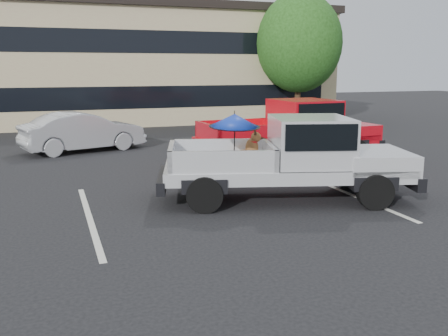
{
  "coord_description": "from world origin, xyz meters",
  "views": [
    {
      "loc": [
        -3.67,
        -7.92,
        2.95
      ],
      "look_at": [
        -0.93,
        -0.2,
        1.3
      ],
      "focal_mm": 40.0,
      "sensor_mm": 36.0,
      "label": 1
    }
  ],
  "objects_px": {
    "red_pickup": "(299,128)",
    "tree_back": "(200,45)",
    "silver_pickup": "(300,154)",
    "tree_right": "(299,43)",
    "silver_sedan": "(83,132)"
  },
  "relations": [
    {
      "from": "tree_back",
      "to": "silver_pickup",
      "type": "xyz_separation_m",
      "value": [
        -4.37,
        -22.09,
        -3.36
      ]
    },
    {
      "from": "tree_right",
      "to": "silver_sedan",
      "type": "distance_m",
      "value": 13.21
    },
    {
      "from": "red_pickup",
      "to": "silver_sedan",
      "type": "height_order",
      "value": "red_pickup"
    },
    {
      "from": "silver_sedan",
      "to": "silver_pickup",
      "type": "bearing_deg",
      "value": -170.96
    },
    {
      "from": "silver_pickup",
      "to": "red_pickup",
      "type": "relative_size",
      "value": 0.99
    },
    {
      "from": "red_pickup",
      "to": "silver_sedan",
      "type": "relative_size",
      "value": 1.42
    },
    {
      "from": "silver_pickup",
      "to": "red_pickup",
      "type": "xyz_separation_m",
      "value": [
        2.18,
        4.16,
        0.02
      ]
    },
    {
      "from": "tree_back",
      "to": "tree_right",
      "type": "bearing_deg",
      "value": -69.44
    },
    {
      "from": "tree_right",
      "to": "silver_pickup",
      "type": "xyz_separation_m",
      "value": [
        -7.37,
        -14.09,
        -3.16
      ]
    },
    {
      "from": "red_pickup",
      "to": "tree_back",
      "type": "bearing_deg",
      "value": 79.76
    },
    {
      "from": "tree_back",
      "to": "silver_sedan",
      "type": "distance_m",
      "value": 16.38
    },
    {
      "from": "silver_pickup",
      "to": "silver_sedan",
      "type": "bearing_deg",
      "value": 131.38
    },
    {
      "from": "tree_back",
      "to": "silver_pickup",
      "type": "bearing_deg",
      "value": -101.19
    },
    {
      "from": "tree_back",
      "to": "red_pickup",
      "type": "relative_size",
      "value": 1.17
    },
    {
      "from": "tree_right",
      "to": "red_pickup",
      "type": "distance_m",
      "value": 11.64
    }
  ]
}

